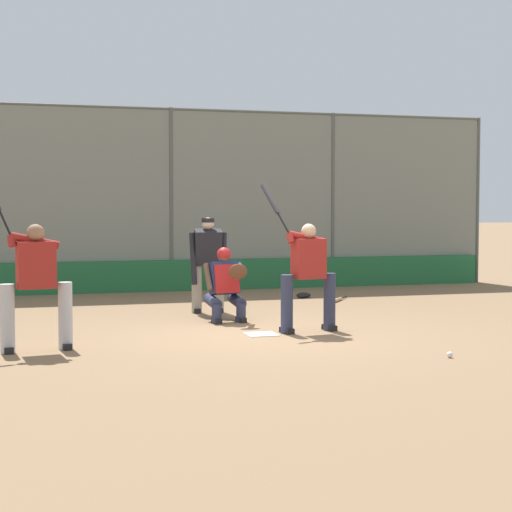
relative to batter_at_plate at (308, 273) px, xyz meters
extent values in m
plane|color=#846647|center=(0.72, 0.07, -0.85)|extent=(160.00, 160.00, 0.00)
cube|color=white|center=(0.72, 0.07, -0.84)|extent=(0.43, 0.43, 0.01)
cylinder|color=#515651|center=(-6.70, -6.61, 1.11)|extent=(0.08, 0.08, 3.91)
cylinder|color=#515651|center=(-2.99, -6.61, 1.11)|extent=(0.08, 0.08, 3.91)
cylinder|color=#515651|center=(0.72, -6.61, 1.11)|extent=(0.08, 0.08, 3.91)
cube|color=gray|center=(0.72, -6.61, 1.11)|extent=(14.83, 0.01, 3.91)
cylinder|color=#515651|center=(0.72, -6.61, 3.04)|extent=(14.83, 0.06, 0.06)
cube|color=#236638|center=(0.72, -6.51, -0.52)|extent=(14.53, 0.18, 0.66)
cube|color=slate|center=(3.46, -9.18, -0.79)|extent=(10.38, 3.05, 0.12)
cube|color=slate|center=(3.46, -8.08, -0.63)|extent=(10.38, 0.55, 0.44)
cube|color=#B7BABC|center=(3.46, -8.08, -0.37)|extent=(10.38, 0.24, 0.08)
cube|color=slate|center=(3.46, -8.63, -0.47)|extent=(10.38, 0.55, 0.76)
cube|color=#B7BABC|center=(3.46, -8.63, -0.05)|extent=(10.38, 0.24, 0.08)
cube|color=slate|center=(3.46, -9.18, -0.31)|extent=(10.38, 0.55, 1.08)
cube|color=#B7BABC|center=(3.46, -9.18, 0.27)|extent=(10.38, 0.24, 0.08)
cube|color=slate|center=(3.46, -9.73, -0.15)|extent=(10.38, 0.55, 1.40)
cube|color=#B7BABC|center=(3.46, -9.73, 0.59)|extent=(10.38, 0.24, 0.08)
cube|color=slate|center=(3.46, -10.28, 0.01)|extent=(10.38, 0.55, 1.72)
cube|color=#B7BABC|center=(3.46, -10.28, 0.91)|extent=(10.38, 0.24, 0.08)
cylinder|color=#2D334C|center=(-0.36, -0.05, -0.43)|extent=(0.17, 0.17, 0.83)
cube|color=black|center=(-0.36, -0.05, -0.81)|extent=(0.15, 0.29, 0.08)
cylinder|color=#2D334C|center=(0.33, 0.06, -0.43)|extent=(0.17, 0.17, 0.83)
cube|color=black|center=(0.33, 0.06, -0.81)|extent=(0.15, 0.29, 0.08)
cube|color=maroon|center=(-0.01, 0.00, 0.21)|extent=(0.49, 0.33, 0.57)
sphere|color=tan|center=(-0.01, 0.00, 0.60)|extent=(0.21, 0.21, 0.21)
cylinder|color=maroon|center=(0.00, -0.02, 0.50)|extent=(0.59, 0.13, 0.22)
cylinder|color=maroon|center=(0.27, 0.02, 0.50)|extent=(0.14, 0.17, 0.16)
sphere|color=black|center=(0.28, 0.00, 0.56)|extent=(0.04, 0.04, 0.04)
cylinder|color=black|center=(0.34, -0.07, 0.71)|extent=(0.16, 0.17, 0.31)
cylinder|color=#28282D|center=(0.49, -0.24, 1.06)|extent=(0.26, 0.28, 0.44)
cylinder|color=#2D334C|center=(0.64, -1.26, -0.70)|extent=(0.15, 0.15, 0.30)
cylinder|color=#2D334C|center=(0.66, -1.45, -0.53)|extent=(0.21, 0.46, 0.23)
cube|color=black|center=(0.64, -1.26, -0.81)|extent=(0.12, 0.27, 0.08)
cylinder|color=#2D334C|center=(1.04, -1.23, -0.70)|extent=(0.15, 0.15, 0.30)
cylinder|color=#2D334C|center=(1.05, -1.42, -0.53)|extent=(0.21, 0.46, 0.23)
cube|color=black|center=(1.04, -1.23, -0.81)|extent=(0.12, 0.27, 0.08)
cube|color=navy|center=(0.86, -1.48, -0.17)|extent=(0.46, 0.38, 0.54)
cube|color=#B21E1E|center=(0.85, -1.34, -0.17)|extent=(0.40, 0.16, 0.45)
sphere|color=brown|center=(0.86, -1.48, 0.17)|extent=(0.20, 0.20, 0.20)
sphere|color=#B21E1E|center=(0.86, -1.48, 0.20)|extent=(0.22, 0.22, 0.22)
cylinder|color=navy|center=(0.68, -1.26, 0.00)|extent=(0.25, 0.53, 0.16)
ellipsoid|color=#56331E|center=(0.76, -1.02, -0.04)|extent=(0.31, 0.12, 0.24)
cylinder|color=brown|center=(1.12, -1.46, -0.14)|extent=(0.11, 0.31, 0.43)
cylinder|color=gray|center=(0.67, -2.59, -0.43)|extent=(0.17, 0.17, 0.83)
cube|color=black|center=(0.67, -2.59, -0.81)|extent=(0.14, 0.29, 0.08)
cylinder|color=gray|center=(1.04, -2.64, -0.43)|extent=(0.17, 0.17, 0.83)
cube|color=black|center=(1.04, -2.64, -0.81)|extent=(0.14, 0.29, 0.08)
cube|color=black|center=(0.86, -2.56, 0.27)|extent=(0.49, 0.44, 0.63)
sphere|color=beige|center=(0.86, -2.56, 0.67)|extent=(0.21, 0.21, 0.21)
cylinder|color=black|center=(0.86, -2.56, 0.72)|extent=(0.22, 0.22, 0.07)
cylinder|color=black|center=(0.61, -2.47, 0.08)|extent=(0.16, 0.24, 0.88)
cylinder|color=black|center=(1.12, -2.53, 0.08)|extent=(0.12, 0.23, 0.88)
cylinder|color=#B7B7BC|center=(3.44, 0.55, -0.42)|extent=(0.18, 0.18, 0.85)
cube|color=black|center=(3.44, 0.55, -0.81)|extent=(0.14, 0.29, 0.08)
cylinder|color=#B7B7BC|center=(4.14, 0.64, -0.42)|extent=(0.18, 0.18, 0.85)
cube|color=black|center=(4.14, 0.64, -0.81)|extent=(0.14, 0.29, 0.08)
cube|color=maroon|center=(3.79, 0.60, 0.23)|extent=(0.49, 0.32, 0.58)
sphere|color=#936B4C|center=(3.79, 0.60, 0.63)|extent=(0.22, 0.22, 0.22)
cylinder|color=maroon|center=(3.80, 0.57, 0.53)|extent=(0.60, 0.12, 0.22)
cylinder|color=maroon|center=(4.07, 0.61, 0.53)|extent=(0.14, 0.17, 0.16)
sphere|color=black|center=(4.08, 0.59, 0.59)|extent=(0.04, 0.04, 0.04)
cylinder|color=black|center=(4.15, 0.51, 0.75)|extent=(0.17, 0.19, 0.33)
sphere|color=black|center=(-2.27, -4.06, -0.81)|extent=(0.04, 0.04, 0.04)
cylinder|color=black|center=(-2.16, -3.91, -0.81)|extent=(0.25, 0.31, 0.03)
cylinder|color=tan|center=(-1.89, -3.56, -0.81)|extent=(0.36, 0.44, 0.07)
ellipsoid|color=black|center=(-1.50, -4.37, -0.79)|extent=(0.30, 0.19, 0.11)
ellipsoid|color=black|center=(-1.42, -4.28, -0.80)|extent=(0.11, 0.08, 0.09)
sphere|color=white|center=(-0.90, 2.48, -0.81)|extent=(0.07, 0.07, 0.07)
camera|label=1|loc=(4.16, 11.48, 0.93)|focal=60.00mm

